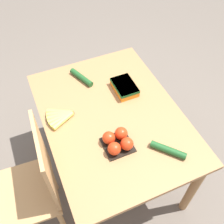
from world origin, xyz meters
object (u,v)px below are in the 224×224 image
chair (34,186)px  tomato_pack (118,141)px  banana_bunch (61,116)px  cucumber_near (81,77)px  cucumber_far (168,150)px  carrot_bag (125,87)px

chair → tomato_pack: (-0.06, -0.54, 0.27)m
banana_bunch → cucumber_near: 0.38m
tomato_pack → cucumber_far: (-0.16, -0.25, -0.02)m
banana_bunch → tomato_pack: tomato_pack is taller
carrot_bag → cucumber_near: bearing=47.2°
cucumber_near → tomato_pack: bearing=-179.1°
chair → cucumber_near: bearing=140.0°
tomato_pack → cucumber_near: (0.62, 0.01, -0.02)m
cucumber_near → cucumber_far: (-0.78, -0.26, 0.00)m
tomato_pack → carrot_bag: (0.40, -0.23, -0.01)m
banana_bunch → chair: bearing=133.0°
cucumber_far → banana_bunch: bearing=45.6°
chair → banana_bunch: 0.46m
tomato_pack → cucumber_near: 0.62m
banana_bunch → carrot_bag: bearing=-82.4°
banana_bunch → cucumber_far: 0.70m
chair → cucumber_near: 0.81m
chair → carrot_bag: chair is taller
chair → carrot_bag: size_ratio=4.94×
chair → cucumber_far: bearing=77.9°
tomato_pack → cucumber_near: bearing=0.9°
cucumber_far → carrot_bag: bearing=2.0°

